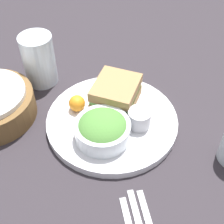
# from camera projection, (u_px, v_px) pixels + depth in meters

# --- Properties ---
(ground_plane) EXTENTS (4.00, 4.00, 0.00)m
(ground_plane) POSITION_uv_depth(u_px,v_px,m) (112.00, 123.00, 0.73)
(ground_plane) COLOR #2D282D
(plate) EXTENTS (0.30, 0.30, 0.02)m
(plate) POSITION_uv_depth(u_px,v_px,m) (112.00, 121.00, 0.72)
(plate) COLOR silver
(plate) RESTS_ON ground_plane
(sandwich) EXTENTS (0.14, 0.13, 0.06)m
(sandwich) POSITION_uv_depth(u_px,v_px,m) (116.00, 93.00, 0.73)
(sandwich) COLOR #A37A4C
(sandwich) RESTS_ON plate
(salad_bowl) EXTENTS (0.12, 0.12, 0.06)m
(salad_bowl) POSITION_uv_depth(u_px,v_px,m) (103.00, 129.00, 0.66)
(salad_bowl) COLOR white
(salad_bowl) RESTS_ON plate
(dressing_cup) EXTENTS (0.05, 0.05, 0.04)m
(dressing_cup) POSITION_uv_depth(u_px,v_px,m) (139.00, 119.00, 0.69)
(dressing_cup) COLOR #B7B7BC
(dressing_cup) RESTS_ON plate
(orange_wedge) EXTENTS (0.04, 0.04, 0.04)m
(orange_wedge) POSITION_uv_depth(u_px,v_px,m) (77.00, 103.00, 0.72)
(orange_wedge) COLOR orange
(orange_wedge) RESTS_ON plate
(drink_glass) EXTENTS (0.08, 0.08, 0.13)m
(drink_glass) POSITION_uv_depth(u_px,v_px,m) (39.00, 60.00, 0.79)
(drink_glass) COLOR silver
(drink_glass) RESTS_ON ground_plane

